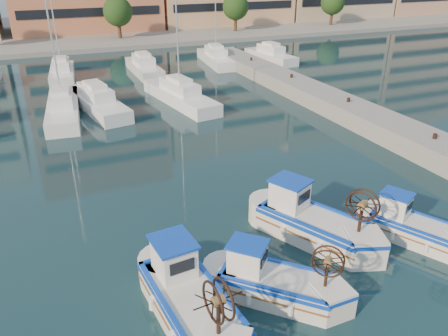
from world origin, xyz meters
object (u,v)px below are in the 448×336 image
fishing_boat_c (311,221)px  fishing_boat_d (414,226)px  fishing_boat_b (273,281)px  fishing_boat_a (189,298)px

fishing_boat_c → fishing_boat_d: 4.28m
fishing_boat_b → fishing_boat_d: 7.12m
fishing_boat_a → fishing_boat_c: same height
fishing_boat_a → fishing_boat_b: size_ratio=1.25×
fishing_boat_b → fishing_boat_d: size_ratio=0.98×
fishing_boat_a → fishing_boat_d: bearing=-2.4°
fishing_boat_c → fishing_boat_d: fishing_boat_c is taller
fishing_boat_b → fishing_boat_a: bearing=130.9°
fishing_boat_b → fishing_boat_c: bearing=-6.9°
fishing_boat_b → fishing_boat_c: (3.22, 2.54, 0.13)m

